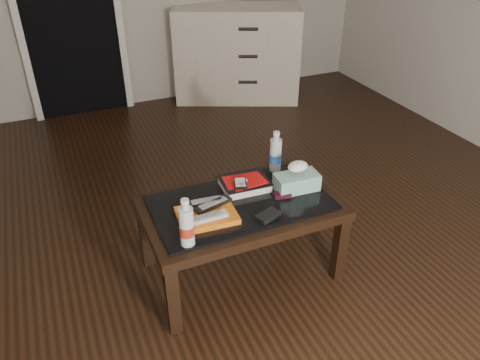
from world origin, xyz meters
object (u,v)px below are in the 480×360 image
object	(u,v)px
coffee_table	(241,212)
water_bottle_right	(276,151)
textbook	(245,184)
water_bottle_left	(186,222)
dresser	(237,54)
tissue_box	(297,182)

from	to	relation	value
coffee_table	water_bottle_right	xyz separation A→B (m)	(0.31, 0.22, 0.18)
textbook	water_bottle_left	world-z (taller)	water_bottle_left
coffee_table	dresser	world-z (taller)	dresser
dresser	tissue_box	size ratio (longest dim) A/B	5.65
water_bottle_left	water_bottle_right	size ratio (longest dim) A/B	1.00
textbook	tissue_box	size ratio (longest dim) A/B	1.09
dresser	tissue_box	xyz separation A→B (m)	(-0.69, -2.40, 0.06)
dresser	water_bottle_left	xyz separation A→B (m)	(-1.36, -2.60, 0.13)
coffee_table	water_bottle_right	distance (m)	0.42
dresser	water_bottle_right	distance (m)	2.29
water_bottle_left	dresser	bearing A→B (deg)	62.44
coffee_table	water_bottle_right	size ratio (longest dim) A/B	4.20
dresser	textbook	xyz separation A→B (m)	(-0.93, -2.28, 0.03)
dresser	water_bottle_right	bearing A→B (deg)	-84.17
water_bottle_left	tissue_box	bearing A→B (deg)	16.61
water_bottle_left	water_bottle_right	distance (m)	0.79
water_bottle_right	water_bottle_left	bearing A→B (deg)	-147.04
textbook	tissue_box	xyz separation A→B (m)	(0.25, -0.13, 0.02)
textbook	water_bottle_right	distance (m)	0.27
coffee_table	dresser	bearing A→B (deg)	67.21
water_bottle_right	dresser	bearing A→B (deg)	72.21
water_bottle_left	tissue_box	xyz separation A→B (m)	(0.67, 0.20, -0.07)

